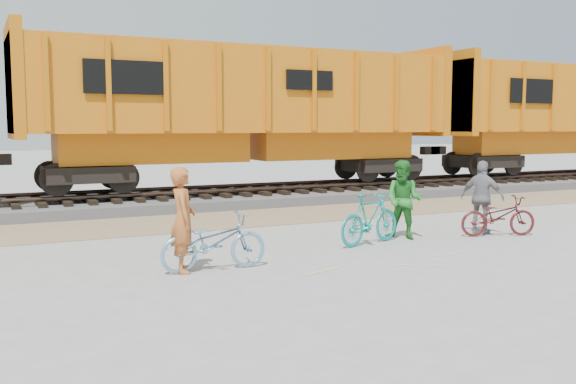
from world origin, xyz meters
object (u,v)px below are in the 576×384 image
object	(u,v)px
bicycle_maroon	(498,216)
person_solo	(183,220)
hopper_car_right	(574,113)
person_man	(404,200)
person_woman	(482,197)
hopper_car_center	(248,108)
bicycle_blue	(214,242)
bicycle_teal	(370,219)

from	to	relation	value
bicycle_maroon	person_solo	size ratio (longest dim) A/B	0.97
hopper_car_right	person_man	bearing A→B (deg)	-151.86
person_solo	person_woman	distance (m)	7.27
hopper_car_center	person_solo	bearing A→B (deg)	-119.11
bicycle_blue	person_man	world-z (taller)	person_man
bicycle_teal	person_woman	world-z (taller)	person_woman
bicycle_blue	bicycle_teal	distance (m)	3.82
bicycle_maroon	hopper_car_center	bearing A→B (deg)	35.14
hopper_car_center	bicycle_maroon	distance (m)	9.19
bicycle_blue	person_woman	distance (m)	6.79
bicycle_blue	person_woman	world-z (taller)	person_woman
hopper_car_right	bicycle_blue	xyz separation A→B (m)	(-19.40, -8.90, -2.52)
person_man	person_woman	distance (m)	2.02
hopper_car_right	bicycle_maroon	size ratio (longest dim) A/B	8.20
bicycle_maroon	bicycle_blue	bearing A→B (deg)	112.62
hopper_car_right	person_solo	world-z (taller)	hopper_car_right
bicycle_maroon	person_solo	xyz separation A→B (m)	(-7.33, -0.31, 0.44)
bicycle_teal	bicycle_maroon	distance (m)	3.14
person_solo	person_man	xyz separation A→B (m)	(5.22, 0.95, -0.03)
bicycle_teal	person_solo	distance (m)	4.30
hopper_car_right	person_woman	world-z (taller)	hopper_car_right
bicycle_blue	bicycle_teal	xyz separation A→B (m)	(3.72, 0.85, 0.04)
person_man	person_solo	bearing A→B (deg)	-116.11
person_woman	person_man	bearing A→B (deg)	53.92
hopper_car_right	person_man	size ratio (longest dim) A/B	8.20
hopper_car_right	bicycle_maroon	world-z (taller)	hopper_car_right
bicycle_maroon	hopper_car_right	bearing A→B (deg)	-36.83
hopper_car_center	bicycle_teal	distance (m)	8.45
bicycle_teal	person_man	distance (m)	1.07
hopper_car_center	hopper_car_right	bearing A→B (deg)	0.00
person_man	hopper_car_center	bearing A→B (deg)	145.94
bicycle_teal	person_woman	size ratio (longest dim) A/B	1.06
bicycle_blue	person_man	xyz separation A→B (m)	(4.72, 1.05, 0.37)
hopper_car_right	bicycle_blue	size ratio (longest dim) A/B	7.57
hopper_car_center	hopper_car_right	world-z (taller)	same
hopper_car_center	person_man	distance (m)	8.15
bicycle_blue	person_solo	xyz separation A→B (m)	(-0.50, 0.10, 0.40)
hopper_car_center	person_woman	size ratio (longest dim) A/B	8.41
bicycle_blue	bicycle_maroon	world-z (taller)	bicycle_blue
bicycle_blue	hopper_car_right	bearing A→B (deg)	-63.76
person_solo	person_man	distance (m)	5.31
bicycle_blue	person_man	distance (m)	4.85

